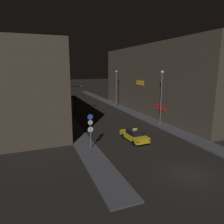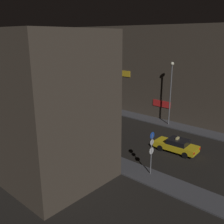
% 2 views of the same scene
% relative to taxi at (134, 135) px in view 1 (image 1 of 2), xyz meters
% --- Properties ---
extents(ground_plane, '(300.00, 300.00, 0.00)m').
position_rel_taxi_xyz_m(ground_plane, '(0.53, -8.90, -0.74)').
color(ground_plane, black).
extents(sidewalk_left, '(2.42, 65.75, 0.12)m').
position_rel_taxi_xyz_m(sidewalk_left, '(-6.09, 21.97, -0.67)').
color(sidewalk_left, '#424247').
rests_on(sidewalk_left, ground_plane).
extents(sidewalk_right, '(2.42, 65.75, 0.12)m').
position_rel_taxi_xyz_m(sidewalk_right, '(7.16, 21.97, -0.67)').
color(sidewalk_right, '#424247').
rests_on(sidewalk_right, ground_plane).
extents(building_facade_left, '(7.95, 30.05, 12.08)m').
position_rel_taxi_xyz_m(building_facade_left, '(-11.24, 16.42, 5.31)').
color(building_facade_left, '#473D33').
rests_on(building_facade_left, ground_plane).
extents(building_facade_right, '(6.14, 35.56, 13.02)m').
position_rel_taxi_xyz_m(building_facade_right, '(11.40, 13.98, 5.77)').
color(building_facade_right, '#473D33').
rests_on(building_facade_right, ground_plane).
extents(taxi, '(1.98, 4.52, 1.62)m').
position_rel_taxi_xyz_m(taxi, '(0.00, 0.00, 0.00)').
color(taxi, yellow).
rests_on(taxi, ground_plane).
extents(traffic_light_overhead, '(3.71, 0.42, 5.49)m').
position_rel_taxi_xyz_m(traffic_light_overhead, '(-3.29, 19.29, 3.20)').
color(traffic_light_overhead, slate).
rests_on(traffic_light_overhead, ground_plane).
extents(traffic_light_left_kerb, '(0.80, 0.42, 3.85)m').
position_rel_taxi_xyz_m(traffic_light_left_kerb, '(-4.63, 15.76, 2.02)').
color(traffic_light_left_kerb, slate).
rests_on(traffic_light_left_kerb, ground_plane).
extents(sign_pole_left, '(0.60, 0.10, 3.83)m').
position_rel_taxi_xyz_m(sign_pole_left, '(-5.68, -0.56, 1.68)').
color(sign_pole_left, slate).
rests_on(sign_pole_left, sidewalk_left).
extents(street_lamp_near_block, '(0.46, 0.46, 8.29)m').
position_rel_taxi_xyz_m(street_lamp_near_block, '(6.98, 4.87, 4.65)').
color(street_lamp_near_block, slate).
rests_on(street_lamp_near_block, sidewalk_right).
extents(street_lamp_far_block, '(0.43, 0.43, 8.11)m').
position_rel_taxi_xyz_m(street_lamp_far_block, '(6.67, 21.99, 4.39)').
color(street_lamp_far_block, slate).
rests_on(street_lamp_far_block, sidewalk_right).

